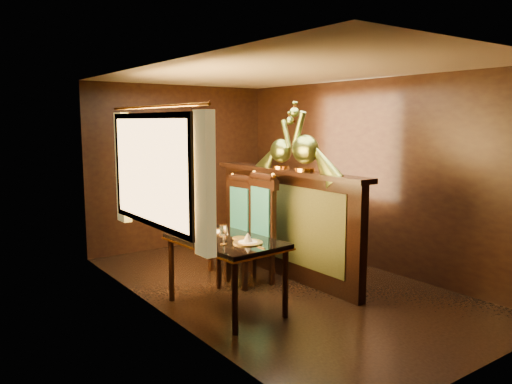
% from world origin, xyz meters
% --- Properties ---
extents(ground, '(5.00, 5.00, 0.00)m').
position_xyz_m(ground, '(0.00, 0.00, 0.00)').
color(ground, black).
rests_on(ground, ground).
extents(room_shell, '(3.04, 5.04, 2.52)m').
position_xyz_m(room_shell, '(-0.09, 0.02, 1.58)').
color(room_shell, black).
rests_on(room_shell, ground).
extents(partition, '(0.26, 2.70, 1.36)m').
position_xyz_m(partition, '(0.32, 0.30, 0.71)').
color(partition, black).
rests_on(partition, ground).
extents(dining_table, '(0.86, 1.33, 0.95)m').
position_xyz_m(dining_table, '(-0.91, -0.23, 0.68)').
color(dining_table, black).
rests_on(dining_table, ground).
extents(chair_left, '(0.49, 0.54, 1.35)m').
position_xyz_m(chair_left, '(-0.10, 0.31, 0.70)').
color(chair_left, black).
rests_on(chair_left, ground).
extents(chair_right, '(0.50, 0.53, 1.27)m').
position_xyz_m(chair_right, '(-0.04, 0.86, 0.66)').
color(chair_right, black).
rests_on(chair_right, ground).
extents(peacock_left, '(0.26, 0.69, 0.83)m').
position_xyz_m(peacock_left, '(0.33, -0.06, 1.77)').
color(peacock_left, '#1B5335').
rests_on(peacock_left, partition).
extents(peacock_right, '(0.22, 0.59, 0.71)m').
position_xyz_m(peacock_right, '(0.33, 0.40, 1.71)').
color(peacock_right, '#1B5335').
rests_on(peacock_right, partition).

